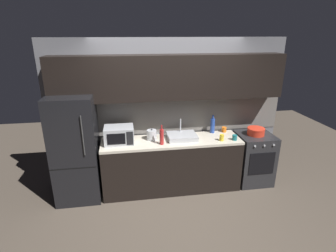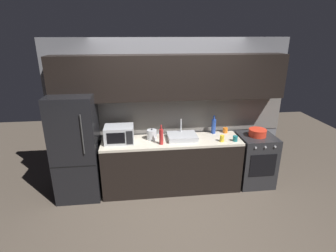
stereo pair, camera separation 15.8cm
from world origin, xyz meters
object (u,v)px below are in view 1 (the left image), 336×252
refrigerator (76,149)px  microwave (119,135)px  mug_yellow (222,138)px  wine_bottle_blue (213,125)px  kettle (152,135)px  mug_teal (235,138)px  oven_range (253,158)px  wine_bottle_red (162,137)px  mug_orange (224,130)px  cooking_pot (256,131)px

refrigerator → microwave: 0.70m
mug_yellow → wine_bottle_blue: bearing=95.3°
kettle → mug_teal: 1.36m
oven_range → wine_bottle_blue: bearing=162.8°
microwave → mug_teal: (1.86, -0.19, -0.09)m
wine_bottle_red → mug_orange: (1.17, 0.37, -0.09)m
wine_bottle_blue → mug_teal: size_ratio=3.66×
mug_yellow → mug_orange: mug_yellow is taller
kettle → refrigerator: bearing=-176.7°
mug_orange → cooking_pot: size_ratio=0.31×
mug_yellow → mug_orange: bearing=64.5°
microwave → wine_bottle_red: size_ratio=1.44×
refrigerator → mug_orange: (2.51, 0.22, 0.09)m
mug_teal → cooking_pot: 0.48m
refrigerator → oven_range: refrigerator is taller
mug_teal → cooking_pot: size_ratio=0.30×
kettle → microwave: bearing=-174.5°
cooking_pot → oven_range: bearing=-8.1°
oven_range → microwave: bearing=179.5°
oven_range → wine_bottle_red: size_ratio=2.81×
wine_bottle_red → mug_yellow: bearing=-0.6°
refrigerator → mug_orange: bearing=4.9°
refrigerator → microwave: bearing=1.6°
wine_bottle_red → cooking_pot: (1.66, 0.15, -0.07)m
kettle → wine_bottle_red: 0.26m
wine_bottle_red → mug_orange: wine_bottle_red is taller
wine_bottle_red → mug_teal: 1.21m
wine_bottle_red → mug_yellow: wine_bottle_red is taller
wine_bottle_red → wine_bottle_blue: (0.95, 0.37, 0.00)m
refrigerator → wine_bottle_red: size_ratio=5.33×
kettle → mug_orange: bearing=6.5°
wine_bottle_blue → mug_orange: 0.23m
mug_yellow → cooking_pot: (0.67, 0.16, 0.01)m
oven_range → kettle: 1.88m
wine_bottle_red → mug_orange: size_ratio=3.51×
wine_bottle_blue → cooking_pot: (0.71, -0.22, -0.07)m
mug_teal → cooking_pot: cooking_pot is taller
oven_range → microwave: microwave is taller
oven_range → cooking_pot: cooking_pot is taller
refrigerator → wine_bottle_blue: refrigerator is taller
oven_range → mug_teal: size_ratio=10.19×
microwave → cooking_pot: bearing=-0.5°
mug_yellow → mug_teal: mug_yellow is taller
cooking_pot → kettle: bearing=177.8°
oven_range → cooking_pot: bearing=171.9°
microwave → wine_bottle_blue: bearing=7.1°
refrigerator → microwave: size_ratio=3.71×
microwave → wine_bottle_red: bearing=-14.3°
microwave → wine_bottle_blue: size_ratio=1.42×
wine_bottle_blue → wine_bottle_red: bearing=-158.7°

